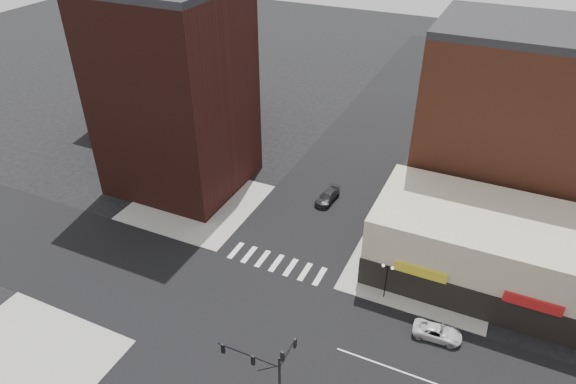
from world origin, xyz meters
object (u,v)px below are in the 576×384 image
at_px(traffic_signal, 270,368).
at_px(white_suv, 437,332).
at_px(dark_sedan_north, 327,197).
at_px(street_lamp_ne, 387,273).

relative_size(traffic_signal, white_suv, 1.75).
xyz_separation_m(traffic_signal, white_suv, (10.60, 12.99, -4.34)).
xyz_separation_m(white_suv, dark_sedan_north, (-17.28, 16.66, 0.05)).
xyz_separation_m(street_lamp_ne, dark_sedan_north, (-11.44, 13.82, -2.62)).
relative_size(white_suv, dark_sedan_north, 0.97).
height_order(street_lamp_ne, dark_sedan_north, street_lamp_ne).
xyz_separation_m(street_lamp_ne, white_suv, (5.84, -2.84, -2.67)).
relative_size(street_lamp_ne, dark_sedan_north, 0.90).
height_order(street_lamp_ne, white_suv, street_lamp_ne).
bearing_deg(street_lamp_ne, traffic_signal, -106.75).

